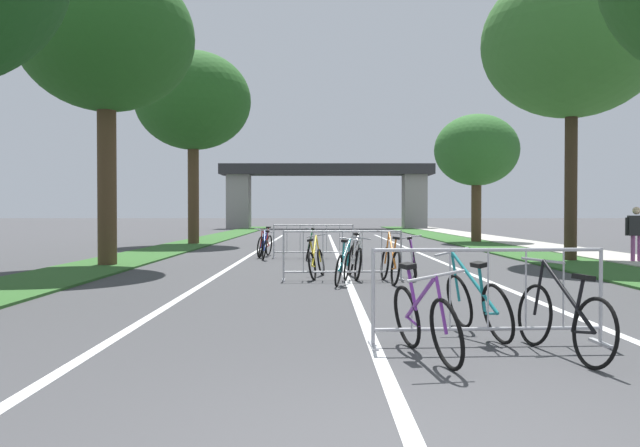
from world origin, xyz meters
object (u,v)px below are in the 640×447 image
object	(u,v)px
tree_left_pine_near	(106,38)
crowd_barrier_nearest	(487,297)
bicycle_blue_5	(262,248)
bicycle_silver_6	(355,248)
tree_right_oak_mid	(476,151)
bicycle_green_2	(308,247)
bicycle_yellow_3	(316,262)
bicycle_orange_7	(390,264)
tree_right_oak_near	(571,42)
bicycle_teal_10	(476,303)
tree_left_pine_far	(193,101)
bicycle_purple_1	(413,261)
bicycle_red_4	(264,245)
bicycle_teal_0	(343,266)
pedestrian_in_red_jacket	(636,229)
bicycle_white_8	(354,260)
bicycle_black_9	(562,319)
crowd_barrier_second	(342,255)
bicycle_purple_11	(424,320)
crowd_barrier_third	(313,241)

from	to	relation	value
tree_left_pine_near	crowd_barrier_nearest	xyz separation A→B (m)	(7.45, -9.96, -5.50)
bicycle_blue_5	bicycle_silver_6	bearing A→B (deg)	-7.53
tree_right_oak_mid	bicycle_green_2	world-z (taller)	tree_right_oak_mid
bicycle_yellow_3	bicycle_orange_7	world-z (taller)	bicycle_orange_7
tree_right_oak_mid	bicycle_green_2	size ratio (longest dim) A/B	3.69
tree_right_oak_near	bicycle_teal_10	bearing A→B (deg)	-116.38
tree_right_oak_near	bicycle_orange_7	world-z (taller)	tree_right_oak_near
bicycle_silver_6	bicycle_orange_7	xyz separation A→B (m)	(0.32, -6.58, 0.04)
tree_right_oak_mid	bicycle_orange_7	size ratio (longest dim) A/B	3.44
tree_left_pine_far	bicycle_purple_1	distance (m)	17.29
bicycle_purple_1	crowd_barrier_nearest	bearing A→B (deg)	-82.71
tree_right_oak_near	bicycle_silver_6	distance (m)	8.67
bicycle_orange_7	bicycle_purple_1	bearing A→B (deg)	52.39
tree_left_pine_far	bicycle_red_4	size ratio (longest dim) A/B	4.99
bicycle_teal_0	crowd_barrier_nearest	bearing A→B (deg)	-66.05
bicycle_blue_5	pedestrian_in_red_jacket	size ratio (longest dim) A/B	1.01
bicycle_blue_5	bicycle_white_8	bearing A→B (deg)	-76.84
tree_right_oak_near	bicycle_black_9	world-z (taller)	tree_right_oak_near
tree_left_pine_near	bicycle_black_9	distance (m)	14.37
crowd_barrier_second	bicycle_teal_10	distance (m)	6.12
tree_left_pine_far	bicycle_red_4	bearing A→B (deg)	-63.61
bicycle_red_4	tree_left_pine_far	bearing A→B (deg)	-53.47
crowd_barrier_nearest	bicycle_red_4	size ratio (longest dim) A/B	1.49
crowd_barrier_nearest	bicycle_green_2	size ratio (longest dim) A/B	1.55
bicycle_silver_6	tree_right_oak_mid	bearing A→B (deg)	68.89
bicycle_red_4	bicycle_purple_11	size ratio (longest dim) A/B	1.05
crowd_barrier_third	bicycle_yellow_3	world-z (taller)	crowd_barrier_third
bicycle_orange_7	bicycle_purple_11	bearing A→B (deg)	-98.75
bicycle_teal_10	tree_right_oak_mid	bearing A→B (deg)	64.39
bicycle_purple_1	bicycle_blue_5	xyz separation A→B (m)	(-3.78, 5.41, -0.02)
bicycle_silver_6	bicycle_white_8	distance (m)	5.66
pedestrian_in_red_jacket	bicycle_teal_10	bearing A→B (deg)	-111.83
bicycle_blue_5	crowd_barrier_second	bearing A→B (deg)	-80.87
crowd_barrier_third	bicycle_white_8	size ratio (longest dim) A/B	1.42
tree_left_pine_near	pedestrian_in_red_jacket	xyz separation A→B (m)	(14.41, 0.74, -5.06)
bicycle_green_2	bicycle_orange_7	world-z (taller)	bicycle_orange_7
crowd_barrier_second	bicycle_silver_6	distance (m)	6.14
bicycle_yellow_3	bicycle_black_9	xyz separation A→B (m)	(2.49, -7.48, 0.02)
bicycle_silver_6	crowd_barrier_nearest	bearing A→B (deg)	-77.04
bicycle_yellow_3	crowd_barrier_nearest	bearing A→B (deg)	-64.88
bicycle_purple_1	bicycle_white_8	bearing A→B (deg)	-168.80
crowd_barrier_third	bicycle_teal_0	world-z (taller)	crowd_barrier_third
bicycle_red_4	bicycle_silver_6	xyz separation A→B (m)	(2.88, -0.92, -0.03)
crowd_barrier_second	bicycle_purple_1	size ratio (longest dim) A/B	1.57
bicycle_white_8	pedestrian_in_red_jacket	distance (m)	8.87
bicycle_blue_5	bicycle_orange_7	world-z (taller)	bicycle_orange_7
bicycle_blue_5	bicycle_teal_10	bearing A→B (deg)	-84.74
tree_left_pine_near	tree_right_oak_near	distance (m)	13.03
bicycle_black_9	bicycle_blue_5	bearing A→B (deg)	96.45
tree_left_pine_near	tree_right_oak_near	world-z (taller)	tree_right_oak_near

